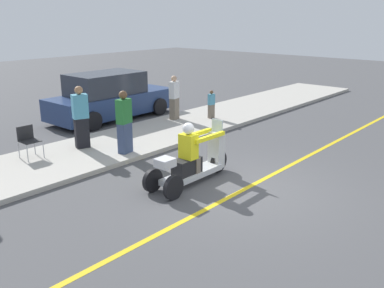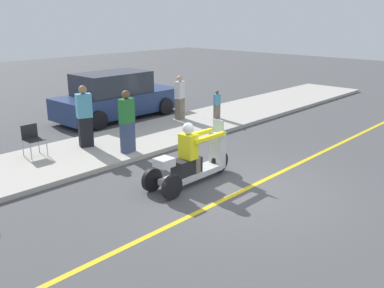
{
  "view_description": "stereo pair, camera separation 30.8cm",
  "coord_description": "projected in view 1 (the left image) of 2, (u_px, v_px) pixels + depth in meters",
  "views": [
    {
      "loc": [
        -7.23,
        -4.83,
        3.67
      ],
      "look_at": [
        -0.39,
        1.12,
        0.92
      ],
      "focal_mm": 40.0,
      "sensor_mm": 36.0,
      "label": 1
    },
    {
      "loc": [
        -7.02,
        -5.06,
        3.67
      ],
      "look_at": [
        -0.39,
        1.12,
        0.92
      ],
      "focal_mm": 40.0,
      "sensor_mm": 36.0,
      "label": 2
    }
  ],
  "objects": [
    {
      "name": "lane_stripe",
      "position": [
        232.0,
        196.0,
        9.04
      ],
      "size": [
        24.0,
        0.12,
        0.01
      ],
      "color": "gold",
      "rests_on": "ground"
    },
    {
      "name": "sidewalk_strip",
      "position": [
        109.0,
        147.0,
        12.19
      ],
      "size": [
        28.0,
        2.8,
        0.12
      ],
      "color": "#B2ADA3",
      "rests_on": "ground"
    },
    {
      "name": "folding_chair_set_back",
      "position": [
        28.0,
        138.0,
        10.97
      ],
      "size": [
        0.47,
        0.47,
        0.82
      ],
      "color": "#A5A8AD",
      "rests_on": "sidewalk_strip"
    },
    {
      "name": "parked_car_lot_center",
      "position": [
        110.0,
        97.0,
        15.53
      ],
      "size": [
        4.73,
        2.01,
        1.7
      ],
      "color": "navy",
      "rests_on": "ground"
    },
    {
      "name": "spectator_mid_group",
      "position": [
        124.0,
        123.0,
        11.26
      ],
      "size": [
        0.44,
        0.31,
        1.67
      ],
      "color": "#38476B",
      "rests_on": "sidewalk_strip"
    },
    {
      "name": "motorcycle_trike",
      "position": [
        192.0,
        161.0,
        9.6
      ],
      "size": [
        2.45,
        0.72,
        1.43
      ],
      "color": "black",
      "rests_on": "ground"
    },
    {
      "name": "spectator_near_curb",
      "position": [
        211.0,
        105.0,
        15.18
      ],
      "size": [
        0.25,
        0.17,
        1.0
      ],
      "color": "#726656",
      "rests_on": "sidewalk_strip"
    },
    {
      "name": "ground_plane",
      "position": [
        242.0,
        190.0,
        9.32
      ],
      "size": [
        60.0,
        60.0,
        0.0
      ],
      "primitive_type": "plane",
      "color": "#4C4C4F"
    },
    {
      "name": "spectator_end_of_line",
      "position": [
        174.0,
        98.0,
        14.97
      ],
      "size": [
        0.41,
        0.3,
        1.53
      ],
      "color": "#726656",
      "rests_on": "sidewalk_strip"
    },
    {
      "name": "spectator_by_tree",
      "position": [
        81.0,
        118.0,
        11.7
      ],
      "size": [
        0.47,
        0.37,
        1.72
      ],
      "color": "black",
      "rests_on": "sidewalk_strip"
    }
  ]
}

